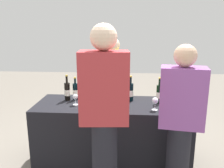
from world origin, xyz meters
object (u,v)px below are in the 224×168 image
wine_glass_2 (92,98)px  guest_0 (104,114)px  wine_bottle_3 (105,92)px  wine_bottle_4 (130,92)px  server_pouring (112,88)px  wine_glass_3 (155,101)px  wine_bottle_0 (67,91)px  wine_bottle_1 (75,91)px  wine_bottle_2 (94,91)px  wine_glass_1 (85,99)px  wine_bottle_5 (159,94)px  wine_glass_0 (75,97)px  guest_1 (181,120)px  wine_bottle_6 (170,93)px

wine_glass_2 → guest_0: (0.20, -0.62, 0.04)m
wine_bottle_3 → wine_bottle_4: 0.33m
guest_0 → wine_bottle_4: bearing=70.2°
wine_bottle_4 → server_pouring: server_pouring is taller
wine_glass_2 → wine_glass_3: same height
wine_bottle_0 → wine_bottle_1: (0.10, 0.03, -0.01)m
wine_bottle_3 → wine_bottle_4: (0.33, 0.03, 0.00)m
wine_bottle_4 → wine_glass_2: size_ratio=2.20×
wine_bottle_3 → wine_bottle_2: bearing=164.3°
wine_bottle_0 → wine_glass_1: bearing=-42.0°
wine_bottle_2 → wine_bottle_0: bearing=-173.1°
wine_bottle_5 → server_pouring: 0.76m
wine_bottle_2 → wine_bottle_4: (0.46, -0.01, -0.00)m
wine_bottle_3 → wine_glass_0: bearing=-151.8°
wine_bottle_2 → server_pouring: bearing=62.1°
guest_0 → wine_bottle_2: bearing=99.7°
wine_bottle_3 → guest_0: guest_0 is taller
wine_bottle_1 → wine_bottle_2: (0.24, 0.01, 0.01)m
wine_bottle_2 → wine_glass_3: bearing=-24.5°
wine_bottle_3 → wine_glass_1: bearing=-129.0°
wine_glass_1 → wine_bottle_3: bearing=51.0°
wine_glass_1 → server_pouring: server_pouring is taller
guest_1 → wine_bottle_2: bearing=151.0°
wine_glass_1 → guest_0: (0.29, -0.60, 0.05)m
wine_glass_3 → guest_1: size_ratio=0.10×
server_pouring → wine_bottle_3: bearing=80.1°
wine_bottle_0 → wine_bottle_6: 1.30m
wine_bottle_0 → wine_bottle_2: bearing=6.9°
wine_bottle_5 → guest_0: bearing=-126.0°
wine_bottle_6 → wine_glass_1: 1.06m
wine_bottle_6 → guest_1: (-0.02, -0.72, -0.07)m
wine_bottle_4 → guest_0: size_ratio=0.19×
wine_glass_2 → guest_1: size_ratio=0.09×
wine_bottle_1 → wine_bottle_3: bearing=-4.5°
wine_bottle_0 → wine_glass_2: bearing=-32.3°
wine_bottle_0 → guest_0: (0.56, -0.84, 0.03)m
wine_glass_0 → wine_glass_3: wine_glass_3 is taller
server_pouring → guest_0: guest_0 is taller
guest_1 → server_pouring: bearing=132.1°
wine_bottle_4 → wine_bottle_6: bearing=-0.2°
wine_bottle_1 → wine_bottle_5: bearing=-3.2°
wine_glass_0 → guest_0: (0.42, -0.67, 0.06)m
wine_bottle_1 → wine_glass_2: wine_bottle_1 is taller
wine_bottle_4 → wine_glass_1: 0.60m
wine_bottle_2 → guest_1: guest_1 is taller
wine_bottle_2 → wine_bottle_4: 0.46m
wine_bottle_1 → wine_glass_3: (0.98, -0.33, -0.00)m
wine_bottle_0 → wine_bottle_4: wine_bottle_0 is taller
wine_bottle_6 → wine_bottle_2: bearing=179.3°
wine_bottle_0 → wine_bottle_5: wine_bottle_0 is taller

